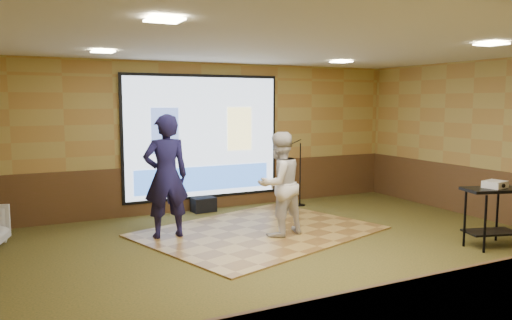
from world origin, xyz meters
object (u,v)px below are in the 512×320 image
player_left (166,176)px  mic_stand (298,183)px  dance_floor (259,231)px  av_table (492,206)px  player_right (279,184)px  projector_screen (203,138)px  duffel_bag (204,205)px  projector (495,184)px

player_left → mic_stand: 3.51m
dance_floor → av_table: (2.81, -2.33, 0.61)m
player_right → mic_stand: player_right is taller
projector_screen → duffel_bag: projector_screen is taller
mic_stand → player_right: bearing=-149.5°
player_left → player_right: 1.84m
player_right → mic_stand: bearing=-140.3°
player_left → player_right: (1.69, -0.72, -0.14)m
player_right → mic_stand: (1.55, 1.97, -0.39)m
projector → duffel_bag: (-3.15, 4.25, -0.82)m
player_left → projector: bearing=151.9°
player_right → projector: size_ratio=5.33×
projector_screen → mic_stand: projector_screen is taller
projector_screen → player_right: (0.38, -2.51, -0.60)m
dance_floor → player_right: player_right is taller
dance_floor → mic_stand: bearing=42.7°
dance_floor → duffel_bag: duffel_bag is taller
projector_screen → av_table: bearing=-55.8°
dance_floor → projector: 3.80m
player_right → dance_floor: bearing=-77.8°
av_table → duffel_bag: (-3.10, 4.26, -0.48)m
player_left → av_table: player_left is taller
player_left → duffel_bag: size_ratio=4.30×
projector → duffel_bag: bearing=115.6°
projector_screen → av_table: 5.44m
dance_floor → duffel_bag: (-0.29, 1.94, 0.13)m
dance_floor → player_left: bearing=167.3°
projector_screen → mic_stand: bearing=-15.6°
projector_screen → player_left: projector_screen is taller
projector_screen → dance_floor: size_ratio=0.89×
player_right → duffel_bag: (-0.46, 2.32, -0.74)m
player_right → projector: (2.69, -1.93, 0.08)m
projector → projector_screen: bearing=113.8°
player_left → projector_screen: bearing=-123.1°
projector_screen → player_right: 2.60m
projector_screen → duffel_bag: size_ratio=7.16×
av_table → dance_floor: bearing=140.4°
mic_stand → duffel_bag: mic_stand is taller
projector_screen → mic_stand: (1.93, -0.54, -0.98)m
av_table → duffel_bag: size_ratio=1.96×
dance_floor → av_table: 3.70m
projector → duffel_bag: projector is taller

